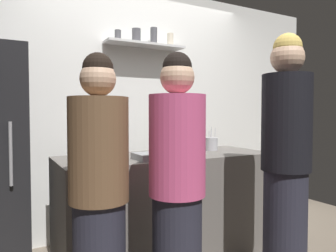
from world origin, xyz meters
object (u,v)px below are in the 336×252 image
Objects in this scene: baking_pan at (156,156)px; water_bottle_plastic at (83,149)px; wine_bottle_amber_glass at (190,141)px; person_blonde at (286,162)px; wine_bottle_green_glass at (152,142)px; utensil_holder at (211,144)px; person_brown_jacket at (99,196)px; person_pink_top at (177,189)px.

water_bottle_plastic is at bearing -177.81° from baking_pan.
wine_bottle_amber_glass is 0.18× the size of person_blonde.
wine_bottle_green_glass reaches higher than baking_pan.
person_blonde is (0.31, -0.76, -0.11)m from wine_bottle_amber_glass.
water_bottle_plastic is at bearing 143.46° from person_blonde.
baking_pan is 0.79m from utensil_holder.
baking_pan is at bearing -159.38° from utensil_holder.
person_brown_jacket is at bearing -150.74° from utensil_holder.
person_brown_jacket is at bearing -141.83° from baking_pan.
baking_pan is 1.32× the size of water_bottle_plastic.
water_bottle_plastic is (-0.69, -0.32, 0.01)m from wine_bottle_green_glass.
wine_bottle_green_glass is 0.34m from wine_bottle_amber_glass.
person_pink_top reaches higher than water_bottle_plastic.
wine_bottle_amber_glass reaches higher than water_bottle_plastic.
baking_pan is 0.96m from person_blonde.
person_pink_top is at bearing -127.70° from wine_bottle_amber_glass.
person_brown_jacket is 0.46m from person_pink_top.
utensil_holder is 1.54m from person_brown_jacket.
water_bottle_plastic is 0.16× the size of person_pink_top.
wine_bottle_green_glass is at bearing -24.74° from person_pink_top.
person_blonde is 1.12× the size of person_pink_top.
baking_pan is at bearing 126.05° from person_blonde.
baking_pan is at bearing 150.06° from person_brown_jacket.
person_brown_jacket is at bearing -92.12° from water_bottle_plastic.
wine_bottle_green_glass is 1.15× the size of water_bottle_plastic.
person_brown_jacket is at bearing 161.70° from person_blonde.
water_bottle_plastic is 1.42m from person_blonde.
person_brown_jacket is 0.99× the size of person_pink_top.
water_bottle_plastic is at bearing -155.03° from wine_bottle_green_glass.
baking_pan is 0.21× the size of person_brown_jacket.
utensil_holder is 0.95m from person_blonde.
baking_pan is at bearing -22.95° from person_pink_top.
person_pink_top reaches higher than utensil_holder.
water_bottle_plastic is (-0.95, -0.10, -0.01)m from wine_bottle_amber_glass.
water_bottle_plastic is at bearing -167.22° from utensil_holder.
utensil_holder is (0.73, 0.28, 0.04)m from baking_pan.
baking_pan is 1.15× the size of wine_bottle_green_glass.
baking_pan is at bearing -109.97° from wine_bottle_green_glass.
person_brown_jacket is (-0.71, -0.77, -0.22)m from wine_bottle_green_glass.
wine_bottle_green_glass reaches higher than water_bottle_plastic.
person_blonde is at bearing 102.76° from person_brown_jacket.
wine_bottle_amber_glass is at bearing 12.47° from baking_pan.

